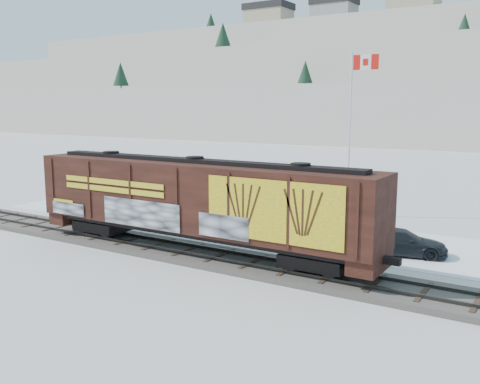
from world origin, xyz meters
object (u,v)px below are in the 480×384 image
Objects in this scene: car_silver at (246,216)px; flagpole at (350,157)px; hopper_railcar at (195,199)px; car_dark at (401,242)px; car_white at (235,211)px.

flagpole is at bearing -14.02° from car_silver.
car_dark is at bearing 33.95° from hopper_railcar.
hopper_railcar is 4.06× the size of car_white.
car_white is 1.04× the size of car_dark.
hopper_railcar is at bearing -153.06° from car_silver.
car_silver is at bearing -120.51° from flagpole.
car_dark is at bearing -79.39° from car_silver.
car_silver is at bearing -101.88° from car_white.
car_dark is at bearing -81.34° from car_white.
hopper_railcar is 14.47m from flagpole.
car_dark is (8.87, 5.97, -2.33)m from hopper_railcar.
flagpole is 10.69m from car_dark.
car_silver reaches higher than car_dark.
flagpole is 8.94m from car_silver.
hopper_railcar is 4.24× the size of car_dark.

